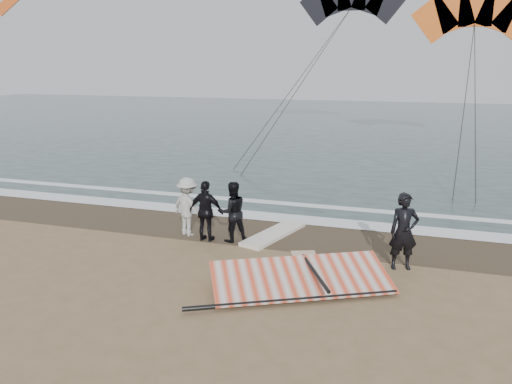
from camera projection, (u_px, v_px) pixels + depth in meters
ground at (272, 306)px, 10.28m from camera, size 120.00×120.00×0.00m
sea at (380, 125)px, 40.79m from camera, size 120.00×54.00×0.02m
wet_sand at (313, 236)px, 14.44m from camera, size 120.00×2.80×0.01m
foam_near at (322, 221)px, 15.73m from camera, size 120.00×0.90×0.01m
foam_far at (330, 207)px, 17.30m from camera, size 120.00×0.45×0.01m
man_main at (404, 231)px, 11.95m from camera, size 0.79×0.63×1.89m
board_white at (309, 269)px, 12.02m from camera, size 1.39×2.33×0.09m
board_cream at (274, 234)px, 14.48m from camera, size 1.41×2.63×0.11m
trio_cluster at (207, 209)px, 14.07m from camera, size 2.56×1.12×1.73m
sail_rig at (300, 278)px, 11.14m from camera, size 4.18×3.42×0.51m
kite_red at (475, 18)px, 27.02m from camera, size 7.50×6.25×14.10m
kite_dark at (351, 4)px, 33.16m from camera, size 7.96×7.67×17.51m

